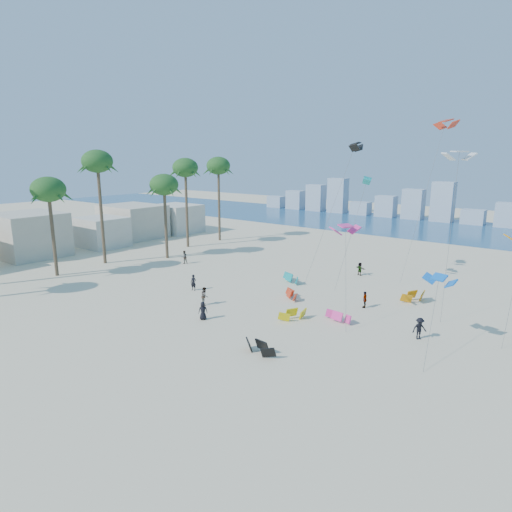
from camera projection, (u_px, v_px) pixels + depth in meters
The scene contains 10 objects.
ground at pixel (86, 350), 31.34m from camera, with size 220.00×220.00×0.00m, color beige.
ocean at pixel (419, 227), 86.43m from camera, with size 220.00×220.00×0.00m, color navy.
kitesurfer_near at pixel (193, 283), 45.15m from camera, with size 0.61×0.40×1.68m, color black.
kitesurfer_mid at pixel (205, 296), 40.71m from camera, with size 0.83×0.65×1.72m, color gray.
kitesurfers_far at pixel (323, 291), 42.39m from camera, with size 39.47×22.41×1.77m.
grounded_kites at pixel (318, 304), 39.78m from camera, with size 15.45×20.31×0.92m.
flying_kites at pixel (427, 175), 39.27m from camera, with size 23.80×26.43×18.07m.
palm_row at pixel (104, 176), 53.98m from camera, with size 9.05×44.80×14.44m.
beachfront_buildings at pixel (88, 229), 67.02m from camera, with size 11.50×43.00×6.00m.
distant_skyline at pixel (430, 206), 94.11m from camera, with size 85.00×3.00×8.40m.
Camera 1 is at (27.62, -15.19, 13.60)m, focal length 30.59 mm.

